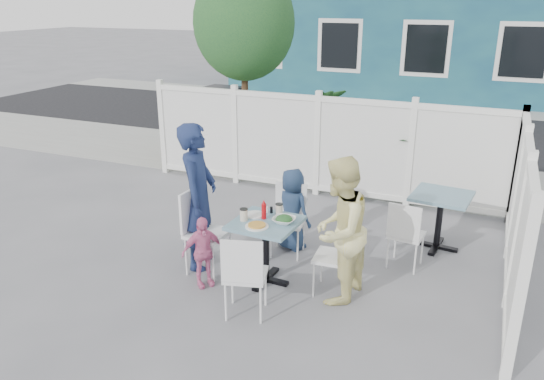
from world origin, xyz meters
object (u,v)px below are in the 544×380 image
at_px(boy, 292,209).
at_px(toddler, 203,252).
at_px(spare_table, 441,207).
at_px(utility_cabinet, 224,122).
at_px(chair_near, 244,271).
at_px(chair_left, 201,225).
at_px(chair_back, 289,214).
at_px(chair_right, 340,251).
at_px(main_table, 266,235).
at_px(man, 198,196).
at_px(woman, 339,231).

relative_size(boy, toddler, 1.29).
bearing_deg(spare_table, utility_cabinet, 147.92).
relative_size(chair_near, toddler, 1.10).
bearing_deg(chair_left, chair_back, 141.71).
relative_size(chair_right, boy, 0.82).
bearing_deg(main_table, man, 175.00).
xyz_separation_m(man, woman, (1.71, -0.10, -0.08)).
xyz_separation_m(spare_table, chair_right, (-0.84, -1.56, -0.06)).
distance_m(chair_back, chair_near, 1.55).
xyz_separation_m(utility_cabinet, toddler, (2.31, -4.85, -0.23)).
xyz_separation_m(spare_table, man, (-2.55, -1.55, 0.30)).
distance_m(spare_table, chair_right, 1.77).
height_order(chair_left, woman, woman).
relative_size(spare_table, chair_near, 0.85).
bearing_deg(woman, chair_back, -126.90).
height_order(chair_left, chair_near, chair_left).
xyz_separation_m(spare_table, chair_near, (-1.57, -2.38, -0.04)).
relative_size(chair_right, chair_back, 0.99).
height_order(chair_back, chair_near, chair_near).
xyz_separation_m(utility_cabinet, spare_table, (4.57, -2.87, -0.08)).
bearing_deg(man, spare_table, -73.89).
bearing_deg(utility_cabinet, man, -60.26).
height_order(utility_cabinet, toddler, utility_cabinet).
height_order(chair_right, man, man).
distance_m(man, woman, 1.72).
distance_m(spare_table, man, 3.00).
xyz_separation_m(main_table, man, (-0.88, 0.08, 0.30)).
height_order(spare_table, chair_near, chair_near).
bearing_deg(boy, man, 68.36).
relative_size(main_table, boy, 0.70).
height_order(spare_table, chair_back, chair_back).
xyz_separation_m(main_table, spare_table, (1.67, 1.63, -0.00)).
distance_m(utility_cabinet, chair_left, 5.02).
bearing_deg(chair_near, spare_table, 40.93).
bearing_deg(chair_near, chair_right, 32.78).
bearing_deg(woman, toddler, -70.28).
distance_m(spare_table, chair_left, 2.97).
relative_size(spare_table, toddler, 0.93).
xyz_separation_m(chair_left, boy, (0.75, 0.96, -0.05)).
relative_size(utility_cabinet, woman, 0.82).
bearing_deg(boy, utility_cabinet, -27.36).
xyz_separation_m(chair_back, man, (-0.84, -0.73, 0.36)).
xyz_separation_m(main_table, chair_near, (0.10, -0.75, -0.05)).
bearing_deg(man, chair_right, -105.41).
bearing_deg(chair_back, boy, -100.30).
distance_m(spare_table, toddler, 3.02).
height_order(chair_right, chair_back, chair_back).
height_order(spare_table, toddler, toddler).
bearing_deg(woman, spare_table, 159.61).
bearing_deg(main_table, chair_near, -82.37).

